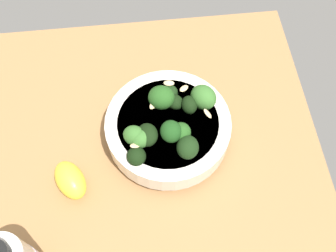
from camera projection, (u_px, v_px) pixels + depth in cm
name	position (u px, v px, depth cm)	size (l,w,h in cm)	color
ground_plane	(139.00, 168.00, 69.74)	(63.13, 63.13, 4.15)	#996D42
bowl_of_broccoli	(168.00, 127.00, 66.85)	(20.72, 20.72, 9.97)	silver
lemon_wedge	(70.00, 180.00, 64.11)	(7.00, 4.36, 4.52)	yellow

